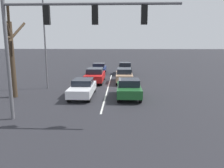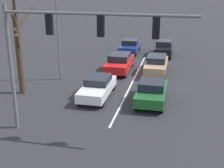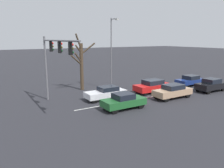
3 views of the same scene
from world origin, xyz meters
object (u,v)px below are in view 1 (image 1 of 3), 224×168
object	(u,v)px
car_white_midlane_front	(83,88)
traffic_signal_gantry	(61,30)
car_darkgreen_leftlane_front	(129,88)
car_red_midlane_second	(95,75)
street_lamp_right_shoulder	(46,35)
bare_tree_near	(12,54)
car_black_leftlane_third	(125,68)
car_navy_midlane_third	(99,68)
car_tan_leftlane_second	(124,75)

from	to	relation	value
car_white_midlane_front	traffic_signal_gantry	distance (m)	6.81
car_darkgreen_leftlane_front	car_white_midlane_front	distance (m)	3.67
car_white_midlane_front	car_red_midlane_second	size ratio (longest dim) A/B	0.96
car_darkgreen_leftlane_front	street_lamp_right_shoulder	world-z (taller)	street_lamp_right_shoulder
traffic_signal_gantry	bare_tree_near	size ratio (longest dim) A/B	1.33
car_red_midlane_second	bare_tree_near	world-z (taller)	bare_tree_near
car_black_leftlane_third	car_darkgreen_leftlane_front	bearing A→B (deg)	90.26
car_black_leftlane_third	bare_tree_near	size ratio (longest dim) A/B	0.58
car_navy_midlane_third	bare_tree_near	xyz separation A→B (m)	(5.30, 13.79, 2.63)
traffic_signal_gantry	car_navy_midlane_third	bearing A→B (deg)	-90.40
car_tan_leftlane_second	traffic_signal_gantry	size ratio (longest dim) A/B	0.48
car_black_leftlane_third	car_tan_leftlane_second	bearing A→B (deg)	88.18
car_red_midlane_second	traffic_signal_gantry	world-z (taller)	traffic_signal_gantry
car_red_midlane_second	street_lamp_right_shoulder	world-z (taller)	street_lamp_right_shoulder
car_darkgreen_leftlane_front	car_red_midlane_second	size ratio (longest dim) A/B	0.88
car_navy_midlane_third	traffic_signal_gantry	size ratio (longest dim) A/B	0.45
car_navy_midlane_third	bare_tree_near	distance (m)	15.01
car_white_midlane_front	car_tan_leftlane_second	bearing A→B (deg)	-118.27
car_red_midlane_second	traffic_signal_gantry	bearing A→B (deg)	88.09
car_darkgreen_leftlane_front	bare_tree_near	bearing A→B (deg)	1.44
car_white_midlane_front	traffic_signal_gantry	bearing A→B (deg)	88.77
car_darkgreen_leftlane_front	car_black_leftlane_third	size ratio (longest dim) A/B	1.00
street_lamp_right_shoulder	car_red_midlane_second	bearing A→B (deg)	-140.33
car_navy_midlane_third	street_lamp_right_shoulder	distance (m)	11.79
car_darkgreen_leftlane_front	car_black_leftlane_third	xyz separation A→B (m)	(0.06, -12.96, 0.06)
traffic_signal_gantry	street_lamp_right_shoulder	xyz separation A→B (m)	(3.60, -8.31, 0.05)
car_red_midlane_second	car_black_leftlane_third	xyz separation A→B (m)	(-3.33, -6.44, 0.03)
car_white_midlane_front	car_red_midlane_second	xyz separation A→B (m)	(-0.27, -6.26, 0.08)
car_darkgreen_leftlane_front	street_lamp_right_shoulder	distance (m)	9.08
car_white_midlane_front	car_navy_midlane_third	size ratio (longest dim) A/B	1.06
car_white_midlane_front	street_lamp_right_shoulder	world-z (taller)	street_lamp_right_shoulder
car_white_midlane_front	car_red_midlane_second	distance (m)	6.27
street_lamp_right_shoulder	bare_tree_near	distance (m)	4.11
car_tan_leftlane_second	bare_tree_near	world-z (taller)	bare_tree_near
traffic_signal_gantry	street_lamp_right_shoulder	size ratio (longest dim) A/B	1.05
car_darkgreen_leftlane_front	street_lamp_right_shoulder	size ratio (longest dim) A/B	0.46
car_darkgreen_leftlane_front	car_black_leftlane_third	bearing A→B (deg)	-89.74
car_red_midlane_second	car_white_midlane_front	bearing A→B (deg)	87.50
traffic_signal_gantry	car_black_leftlane_third	bearing A→B (deg)	-101.64
car_darkgreen_leftlane_front	traffic_signal_gantry	distance (m)	7.58
car_darkgreen_leftlane_front	street_lamp_right_shoulder	xyz separation A→B (m)	(7.38, -3.21, 4.20)
bare_tree_near	car_navy_midlane_third	bearing A→B (deg)	-111.04
car_red_midlane_second	traffic_signal_gantry	distance (m)	12.33
car_red_midlane_second	street_lamp_right_shoulder	distance (m)	6.65
car_navy_midlane_third	car_red_midlane_second	bearing A→B (deg)	92.10
bare_tree_near	car_darkgreen_leftlane_front	bearing A→B (deg)	-178.56
car_tan_leftlane_second	bare_tree_near	distance (m)	11.34
car_tan_leftlane_second	car_black_leftlane_third	world-z (taller)	car_black_leftlane_third
car_red_midlane_second	car_tan_leftlane_second	distance (m)	3.13
car_black_leftlane_third	bare_tree_near	world-z (taller)	bare_tree_near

